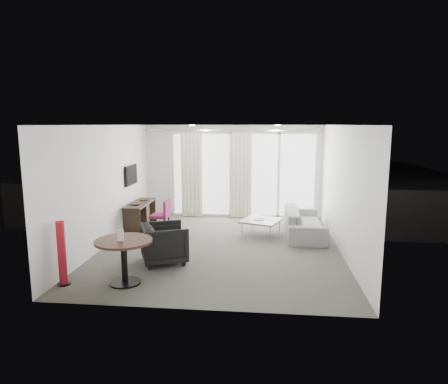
# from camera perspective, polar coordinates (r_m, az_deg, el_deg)

# --- Properties ---
(floor) EXTENTS (5.00, 6.00, 0.00)m
(floor) POSITION_cam_1_polar(r_m,az_deg,el_deg) (8.72, -0.41, -7.81)
(floor) COLOR #4F4D46
(floor) RESTS_ON ground
(ceiling) EXTENTS (5.00, 6.00, 0.00)m
(ceiling) POSITION_cam_1_polar(r_m,az_deg,el_deg) (8.32, -0.44, 9.55)
(ceiling) COLOR white
(ceiling) RESTS_ON ground
(wall_left) EXTENTS (0.00, 6.00, 2.60)m
(wall_left) POSITION_cam_1_polar(r_m,az_deg,el_deg) (9.04, -16.38, 0.89)
(wall_left) COLOR silver
(wall_left) RESTS_ON ground
(wall_right) EXTENTS (0.00, 6.00, 2.60)m
(wall_right) POSITION_cam_1_polar(r_m,az_deg,el_deg) (8.51, 16.54, 0.36)
(wall_right) COLOR silver
(wall_right) RESTS_ON ground
(wall_front) EXTENTS (5.00, 0.00, 2.60)m
(wall_front) POSITION_cam_1_polar(r_m,az_deg,el_deg) (5.50, -3.90, -4.18)
(wall_front) COLOR silver
(wall_front) RESTS_ON ground
(window_panel) EXTENTS (4.00, 0.02, 2.38)m
(window_panel) POSITION_cam_1_polar(r_m,az_deg,el_deg) (11.35, 2.76, 2.47)
(window_panel) COLOR white
(window_panel) RESTS_ON ground
(window_frame) EXTENTS (4.10, 0.06, 2.44)m
(window_frame) POSITION_cam_1_polar(r_m,az_deg,el_deg) (11.34, 2.75, 2.46)
(window_frame) COLOR white
(window_frame) RESTS_ON ground
(curtain_left) EXTENTS (0.60, 0.20, 2.38)m
(curtain_left) POSITION_cam_1_polar(r_m,az_deg,el_deg) (11.36, -4.61, 2.46)
(curtain_left) COLOR beige
(curtain_left) RESTS_ON ground
(curtain_right) EXTENTS (0.60, 0.20, 2.38)m
(curtain_right) POSITION_cam_1_polar(r_m,az_deg,el_deg) (11.19, 2.46, 2.37)
(curtain_right) COLOR beige
(curtain_right) RESTS_ON ground
(curtain_track) EXTENTS (4.80, 0.04, 0.04)m
(curtain_track) POSITION_cam_1_polar(r_m,az_deg,el_deg) (11.12, 1.20, 8.79)
(curtain_track) COLOR #B2B2B7
(curtain_track) RESTS_ON ceiling
(downlight_a) EXTENTS (0.12, 0.12, 0.02)m
(downlight_a) POSITION_cam_1_polar(r_m,az_deg,el_deg) (10.03, -4.59, 9.47)
(downlight_a) COLOR #FFE0B2
(downlight_a) RESTS_ON ceiling
(downlight_b) EXTENTS (0.12, 0.12, 0.02)m
(downlight_b) POSITION_cam_1_polar(r_m,az_deg,el_deg) (9.87, 7.66, 9.42)
(downlight_b) COLOR #FFE0B2
(downlight_b) RESTS_ON ceiling
(desk) EXTENTS (0.44, 1.42, 0.67)m
(desk) POSITION_cam_1_polar(r_m,az_deg,el_deg) (10.33, -11.88, -3.33)
(desk) COLOR black
(desk) RESTS_ON floor
(tv) EXTENTS (0.05, 0.80, 0.50)m
(tv) POSITION_cam_1_polar(r_m,az_deg,el_deg) (10.36, -13.14, 2.38)
(tv) COLOR black
(tv) RESTS_ON wall_left
(desk_chair) EXTENTS (0.46, 0.44, 0.80)m
(desk_chair) POSITION_cam_1_polar(r_m,az_deg,el_deg) (9.87, -9.13, -3.45)
(desk_chair) COLOR maroon
(desk_chair) RESTS_ON floor
(round_table) EXTENTS (1.02, 1.02, 0.75)m
(round_table) POSITION_cam_1_polar(r_m,az_deg,el_deg) (6.88, -14.06, -9.64)
(round_table) COLOR #391E12
(round_table) RESTS_ON floor
(menu_card) EXTENTS (0.11, 0.03, 0.20)m
(menu_card) POSITION_cam_1_polar(r_m,az_deg,el_deg) (6.71, -14.53, -7.05)
(menu_card) COLOR white
(menu_card) RESTS_ON round_table
(red_lamp) EXTENTS (0.25, 0.25, 1.07)m
(red_lamp) POSITION_cam_1_polar(r_m,az_deg,el_deg) (7.09, -22.16, -8.13)
(red_lamp) COLOR #A91723
(red_lamp) RESTS_ON floor
(tub_armchair) EXTENTS (1.08, 1.06, 0.75)m
(tub_armchair) POSITION_cam_1_polar(r_m,az_deg,el_deg) (7.75, -8.48, -7.25)
(tub_armchair) COLOR black
(tub_armchair) RESTS_ON floor
(coffee_table) EXTENTS (1.08, 1.08, 0.38)m
(coffee_table) POSITION_cam_1_polar(r_m,az_deg,el_deg) (9.58, 5.30, -5.06)
(coffee_table) COLOR gray
(coffee_table) RESTS_ON floor
(remote) EXTENTS (0.07, 0.15, 0.02)m
(remote) POSITION_cam_1_polar(r_m,az_deg,el_deg) (9.58, 5.42, -4.01)
(remote) COLOR black
(remote) RESTS_ON coffee_table
(magazine) EXTENTS (0.27, 0.33, 0.02)m
(magazine) POSITION_cam_1_polar(r_m,az_deg,el_deg) (9.57, 5.06, -4.03)
(magazine) COLOR gray
(magazine) RESTS_ON coffee_table
(sofa) EXTENTS (0.85, 2.17, 0.63)m
(sofa) POSITION_cam_1_polar(r_m,az_deg,el_deg) (9.76, 11.34, -4.17)
(sofa) COLOR gray
(sofa) RESTS_ON floor
(terrace_slab) EXTENTS (5.60, 3.00, 0.12)m
(terrace_slab) POSITION_cam_1_polar(r_m,az_deg,el_deg) (13.06, 3.09, -2.20)
(terrace_slab) COLOR #4D4D50
(terrace_slab) RESTS_ON ground
(rattan_chair_a) EXTENTS (0.59, 0.59, 0.75)m
(rattan_chair_a) POSITION_cam_1_polar(r_m,az_deg,el_deg) (12.81, 4.89, -0.47)
(rattan_chair_a) COLOR #443117
(rattan_chair_a) RESTS_ON terrace_slab
(rattan_chair_b) EXTENTS (0.78, 0.78, 0.87)m
(rattan_chair_b) POSITION_cam_1_polar(r_m,az_deg,el_deg) (13.61, 11.60, 0.22)
(rattan_chair_b) COLOR #443117
(rattan_chair_b) RESTS_ON terrace_slab
(rattan_table) EXTENTS (0.50, 0.50, 0.46)m
(rattan_table) POSITION_cam_1_polar(r_m,az_deg,el_deg) (12.64, 9.47, -1.37)
(rattan_table) COLOR #443117
(rattan_table) RESTS_ON terrace_slab
(balustrade) EXTENTS (5.50, 0.06, 1.05)m
(balustrade) POSITION_cam_1_polar(r_m,az_deg,el_deg) (14.38, 3.40, 1.17)
(balustrade) COLOR #B2B2B7
(balustrade) RESTS_ON terrace_slab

